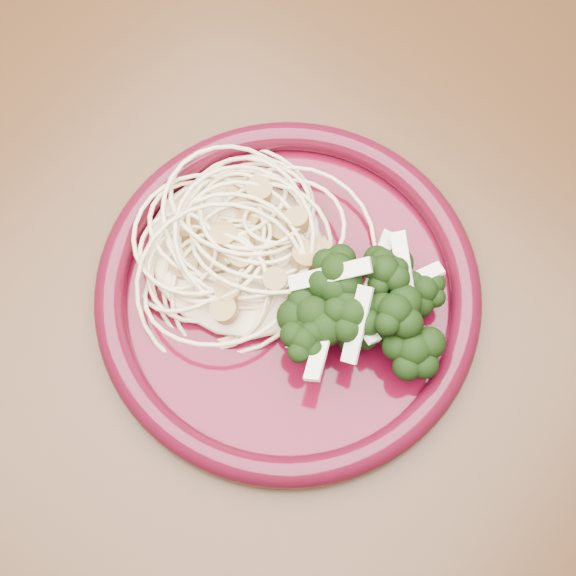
% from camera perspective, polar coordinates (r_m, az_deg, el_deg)
% --- Properties ---
extents(dining_table, '(1.20, 0.80, 0.75)m').
position_cam_1_polar(dining_table, '(0.72, 4.29, -2.52)').
color(dining_table, '#472814').
rests_on(dining_table, ground).
extents(dinner_plate, '(0.30, 0.30, 0.02)m').
position_cam_1_polar(dinner_plate, '(0.61, 0.00, -0.30)').
color(dinner_plate, '#4D0617').
rests_on(dinner_plate, dining_table).
extents(spaghetti_pile, '(0.15, 0.13, 0.03)m').
position_cam_1_polar(spaghetti_pile, '(0.61, -3.61, 2.82)').
color(spaghetti_pile, beige).
rests_on(spaghetti_pile, dinner_plate).
extents(scallop_cluster, '(0.12, 0.12, 0.04)m').
position_cam_1_polar(scallop_cluster, '(0.58, -3.83, 4.29)').
color(scallop_cluster, '#A57F40').
rests_on(scallop_cluster, spaghetti_pile).
extents(broccoli_pile, '(0.09, 0.15, 0.05)m').
position_cam_1_polar(broccoli_pile, '(0.58, 4.66, -3.06)').
color(broccoli_pile, black).
rests_on(broccoli_pile, dinner_plate).
extents(onion_garnish, '(0.07, 0.10, 0.06)m').
position_cam_1_polar(onion_garnish, '(0.55, 4.92, -2.05)').
color(onion_garnish, white).
rests_on(onion_garnish, broccoli_pile).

